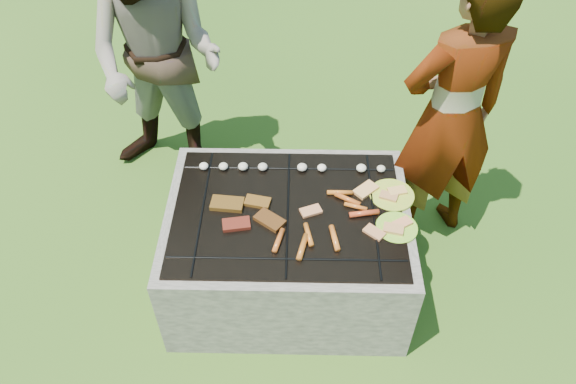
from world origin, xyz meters
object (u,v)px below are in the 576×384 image
object	(u,v)px
cook	(451,117)
fire_pit	(288,250)
plate_far	(392,195)
plate_near	(397,227)
bystander	(157,60)

from	to	relation	value
cook	fire_pit	bearing A→B (deg)	9.88
fire_pit	plate_far	world-z (taller)	plate_far
fire_pit	cook	distance (m)	1.16
fire_pit	plate_near	distance (m)	0.66
plate_far	bystander	xyz separation A→B (m)	(-1.38, 0.84, 0.29)
cook	bystander	bearing A→B (deg)	-34.16
plate_far	plate_near	size ratio (longest dim) A/B	1.14
plate_near	cook	size ratio (longest dim) A/B	0.13
fire_pit	bystander	distance (m)	1.41
fire_pit	plate_near	world-z (taller)	plate_near
plate_near	bystander	distance (m)	1.77
fire_pit	cook	world-z (taller)	cook
plate_far	bystander	world-z (taller)	bystander
plate_far	plate_near	bearing A→B (deg)	-90.12
fire_pit	plate_far	size ratio (longest dim) A/B	5.07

